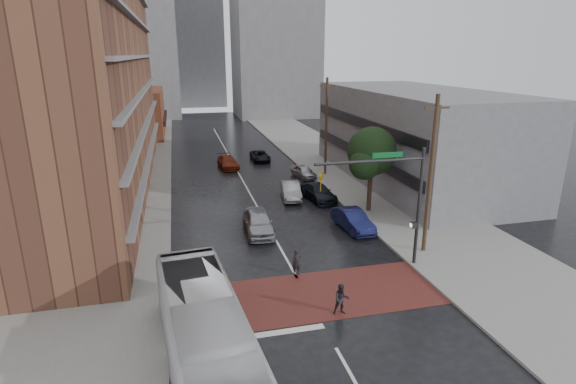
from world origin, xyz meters
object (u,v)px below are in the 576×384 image
car_travel_a (258,222)px  car_travel_b (291,191)px  pedestrian_a (297,262)px  car_parked_near (353,220)px  car_parked_mid (318,192)px  car_parked_far (304,171)px  pedestrian_b (341,299)px  car_travel_c (228,162)px  transit_bus (207,344)px  suv_travel (260,156)px

car_travel_a → car_travel_b: (4.21, 7.20, -0.11)m
pedestrian_a → car_parked_near: bearing=50.4°
car_parked_near → car_parked_mid: 7.28m
car_parked_near → car_parked_far: 14.65m
pedestrian_a → car_parked_far: size_ratio=0.41×
car_parked_far → pedestrian_b: bearing=-112.5°
car_travel_c → car_parked_mid: 14.75m
transit_bus → car_travel_a: size_ratio=2.51×
pedestrian_b → car_parked_mid: size_ratio=0.34×
car_parked_near → car_travel_c: bearing=102.3°
pedestrian_a → car_travel_b: (3.18, 13.94, -0.05)m
car_travel_a → pedestrian_a: bearing=-79.0°
car_travel_a → pedestrian_b: bearing=-77.3°
transit_bus → car_travel_c: 34.44m
pedestrian_b → car_travel_a: bearing=107.5°
pedestrian_a → car_parked_mid: pedestrian_a is taller
pedestrian_b → car_travel_b: 18.56m
transit_bus → car_parked_mid: 23.55m
pedestrian_b → transit_bus: bearing=-146.7°
car_travel_a → suv_travel: car_travel_a is taller
car_travel_b → car_travel_a: bearing=-112.7°
transit_bus → car_parked_far: (11.80, 28.16, -1.05)m
pedestrian_b → car_parked_far: pedestrian_b is taller
car_parked_far → car_travel_a: bearing=-128.7°
car_parked_mid → car_travel_c: bearing=107.0°
pedestrian_b → car_parked_mid: bearing=83.0°
pedestrian_a → pedestrian_b: (1.04, -4.50, 0.02)m
car_travel_c → car_parked_mid: car_parked_mid is taller
car_parked_near → car_parked_mid: car_parked_near is taller
transit_bus → pedestrian_a: 9.64m
car_parked_mid → pedestrian_a: bearing=-121.0°
car_parked_near → car_parked_mid: (-0.32, 7.27, -0.05)m
transit_bus → car_parked_near: size_ratio=2.74×
car_travel_b → car_travel_c: 13.04m
transit_bus → car_travel_b: (8.78, 21.73, -0.98)m
pedestrian_a → car_travel_a: size_ratio=0.32×
pedestrian_a → car_parked_mid: (5.41, 13.00, -0.09)m
car_travel_b → pedestrian_b: bearing=-89.0°
car_travel_a → car_travel_c: 19.59m
car_travel_a → car_travel_b: bearing=62.0°
transit_bus → car_travel_b: 23.45m
pedestrian_b → car_parked_near: size_ratio=0.36×
car_parked_near → car_parked_far: car_parked_near is taller
pedestrian_a → pedestrian_b: size_ratio=0.97×
suv_travel → car_parked_mid: size_ratio=0.90×
pedestrian_b → car_parked_near: (4.68, 10.23, -0.06)m
car_travel_c → pedestrian_b: bearing=-91.6°
pedestrian_b → car_parked_near: bearing=72.4°
car_travel_b → car_travel_c: car_travel_b is taller
pedestrian_b → car_travel_c: size_ratio=0.35×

